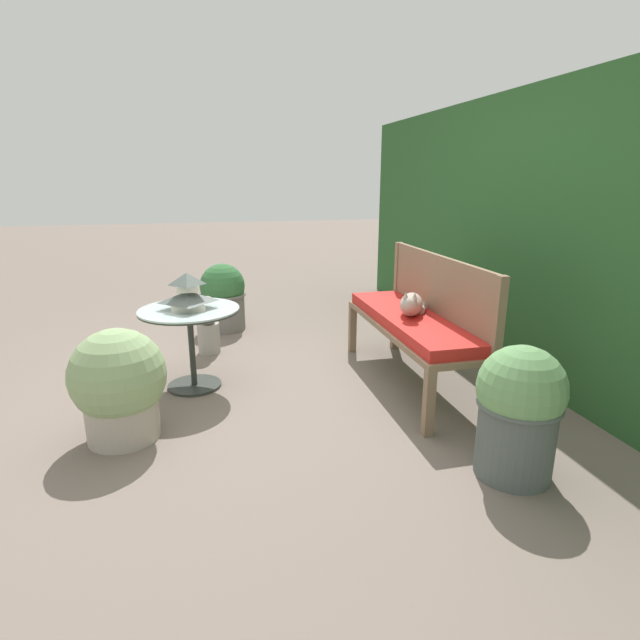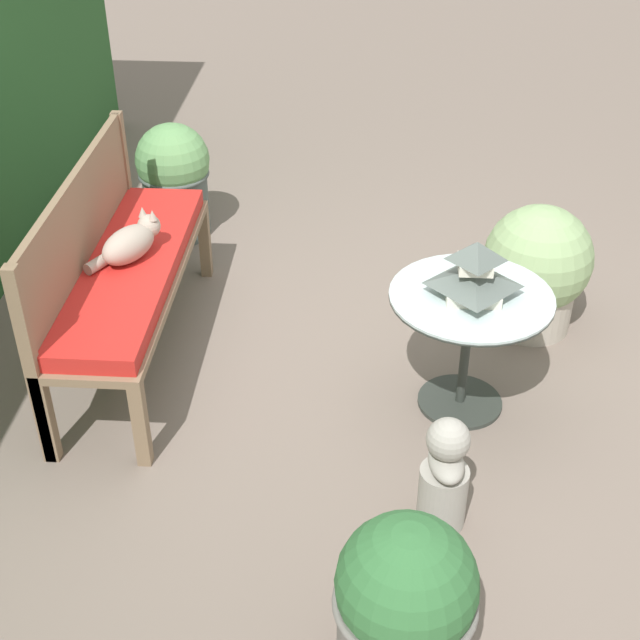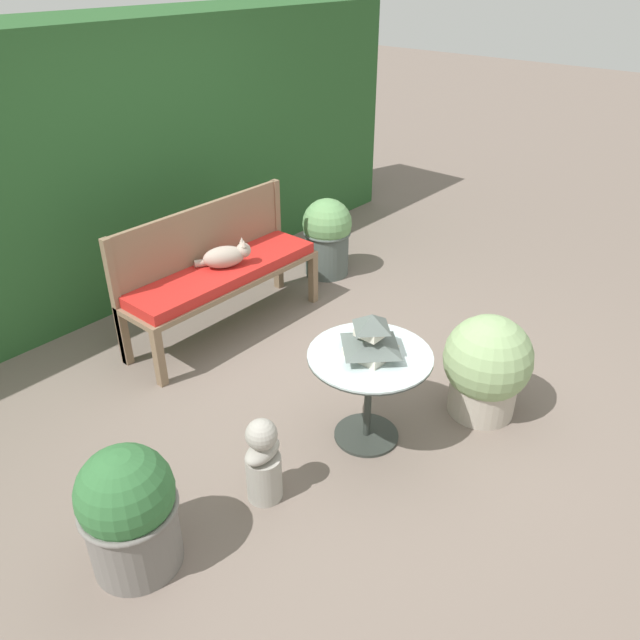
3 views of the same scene
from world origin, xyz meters
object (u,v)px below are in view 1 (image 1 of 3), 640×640
object	(u,v)px
pagoda_birdhouse	(188,294)
potted_plant_bench_left	(119,385)
patio_table	(190,326)
potted_plant_bench_right	(223,297)
potted_plant_table_far	(519,410)
garden_bench	(410,325)
garden_bust	(208,326)
cat	(412,304)

from	to	relation	value
pagoda_birdhouse	potted_plant_bench_left	world-z (taller)	pagoda_birdhouse
patio_table	potted_plant_bench_left	distance (m)	0.82
potted_plant_bench_right	pagoda_birdhouse	bearing A→B (deg)	-11.50
potted_plant_table_far	garden_bench	bearing A→B (deg)	-177.44
patio_table	potted_plant_table_far	bearing A→B (deg)	46.35
garden_bust	potted_plant_table_far	distance (m)	2.81
potted_plant_bench_left	potted_plant_bench_right	distance (m)	2.28
garden_bust	potted_plant_table_far	size ratio (longest dim) A/B	0.73
garden_bust	potted_plant_table_far	world-z (taller)	potted_plant_table_far
garden_bench	pagoda_birdhouse	xyz separation A→B (m)	(-0.30, -1.61, 0.26)
patio_table	garden_bust	size ratio (longest dim) A/B	1.39
potted_plant_table_far	patio_table	bearing A→B (deg)	-133.65
garden_bench	potted_plant_bench_left	bearing A→B (deg)	-78.92
pagoda_birdhouse	garden_bust	size ratio (longest dim) A/B	0.60
pagoda_birdhouse	garden_bench	bearing A→B (deg)	79.42
cat	pagoda_birdhouse	distance (m)	1.63
patio_table	pagoda_birdhouse	world-z (taller)	pagoda_birdhouse
cat	patio_table	bearing A→B (deg)	-73.67
garden_bench	potted_plant_bench_left	size ratio (longest dim) A/B	2.40
cat	potted_plant_bench_right	size ratio (longest dim) A/B	0.54
garden_bench	patio_table	distance (m)	1.63
potted_plant_bench_left	garden_bust	bearing A→B (deg)	159.65
potted_plant_bench_left	potted_plant_bench_right	bearing A→B (deg)	161.85
potted_plant_bench_right	patio_table	bearing A→B (deg)	-11.50
cat	patio_table	xyz separation A→B (m)	(-0.33, -1.60, -0.15)
cat	pagoda_birdhouse	bearing A→B (deg)	-73.67
garden_bench	patio_table	bearing A→B (deg)	-100.58
cat	potted_plant_bench_right	bearing A→B (deg)	-116.14
potted_plant_bench_right	potted_plant_bench_left	bearing A→B (deg)	-18.15
potted_plant_table_far	potted_plant_bench_right	xyz separation A→B (m)	(-3.06, -1.37, -0.03)
cat	patio_table	world-z (taller)	cat
patio_table	pagoda_birdhouse	size ratio (longest dim) A/B	2.30
patio_table	potted_plant_bench_right	world-z (taller)	potted_plant_bench_right
pagoda_birdhouse	potted_plant_table_far	world-z (taller)	pagoda_birdhouse
garden_bust	potted_plant_bench_left	world-z (taller)	potted_plant_bench_left
garden_bench	potted_plant_table_far	world-z (taller)	potted_plant_table_far
garden_bust	potted_plant_bench_left	size ratio (longest dim) A/B	0.76
patio_table	potted_plant_table_far	world-z (taller)	potted_plant_table_far
patio_table	garden_bust	world-z (taller)	patio_table
garden_bench	potted_plant_table_far	bearing A→B (deg)	2.56
cat	potted_plant_bench_left	xyz separation A→B (m)	(0.36, -2.01, -0.29)
cat	potted_plant_table_far	bearing A→B (deg)	31.00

